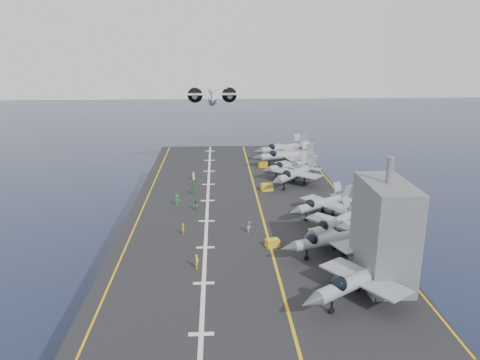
{
  "coord_description": "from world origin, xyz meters",
  "views": [
    {
      "loc": [
        -4.23,
        -79.33,
        37.48
      ],
      "look_at": [
        0.0,
        4.0,
        13.0
      ],
      "focal_mm": 35.0,
      "sensor_mm": 36.0,
      "label": 1
    }
  ],
  "objects_px": {
    "fighter_jet_0": "(359,278)",
    "tow_cart_a": "(272,243)",
    "transport_plane": "(212,99)",
    "island_superstructure": "(385,220)"
  },
  "relations": [
    {
      "from": "fighter_jet_0",
      "to": "island_superstructure",
      "type": "bearing_deg",
      "value": 48.81
    },
    {
      "from": "fighter_jet_0",
      "to": "tow_cart_a",
      "type": "distance_m",
      "value": 16.53
    },
    {
      "from": "tow_cart_a",
      "to": "fighter_jet_0",
      "type": "bearing_deg",
      "value": -61.9
    },
    {
      "from": "island_superstructure",
      "to": "tow_cart_a",
      "type": "xyz_separation_m",
      "value": [
        -11.74,
        9.87,
        -6.96
      ]
    },
    {
      "from": "island_superstructure",
      "to": "fighter_jet_0",
      "type": "relative_size",
      "value": 0.82
    },
    {
      "from": "fighter_jet_0",
      "to": "transport_plane",
      "type": "distance_m",
      "value": 92.96
    },
    {
      "from": "fighter_jet_0",
      "to": "transport_plane",
      "type": "relative_size",
      "value": 0.74
    },
    {
      "from": "island_superstructure",
      "to": "transport_plane",
      "type": "distance_m",
      "value": 88.94
    },
    {
      "from": "island_superstructure",
      "to": "transport_plane",
      "type": "xyz_separation_m",
      "value": [
        -20.3,
        86.49,
        4.08
      ]
    },
    {
      "from": "island_superstructure",
      "to": "transport_plane",
      "type": "relative_size",
      "value": 0.6
    }
  ]
}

